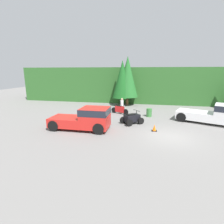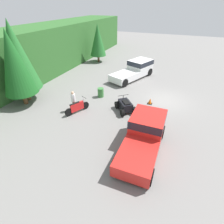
# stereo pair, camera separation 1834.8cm
# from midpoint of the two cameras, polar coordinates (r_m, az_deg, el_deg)

# --- Properties ---
(ground_plane) EXTENTS (80.00, 80.00, 0.00)m
(ground_plane) POSITION_cam_midpoint_polar(r_m,az_deg,el_deg) (12.79, -14.79, 1.40)
(ground_plane) COLOR slate
(hillside_backdrop) EXTENTS (44.00, 6.00, 5.40)m
(hillside_backdrop) POSITION_cam_midpoint_polar(r_m,az_deg,el_deg) (24.83, -48.54, 13.55)
(hillside_backdrop) COLOR #2D6028
(hillside_backdrop) RESTS_ON ground_plane
(tree_left) EXTENTS (2.77, 2.77, 6.30)m
(tree_left) POSITION_cam_midpoint_polar(r_m,az_deg,el_deg) (19.04, -58.40, 9.36)
(tree_left) COLOR brown
(tree_left) RESTS_ON ground_plane
(tree_mid_left) EXTENTS (3.03, 3.03, 6.88)m
(tree_mid_left) POSITION_cam_midpoint_polar(r_m,az_deg,el_deg) (19.43, -57.31, 11.25)
(tree_mid_left) COLOR brown
(tree_mid_left) RESTS_ON ground_plane
(tree_mid_right) EXTENTS (2.33, 2.33, 5.29)m
(tree_mid_right) POSITION_cam_midpoint_polar(r_m,az_deg,el_deg) (25.42, -25.74, 22.25)
(tree_mid_right) COLOR brown
(tree_mid_right) RESTS_ON ground_plane
(pickup_truck_red) EXTENTS (5.04, 2.16, 1.91)m
(pickup_truck_red) POSITION_cam_midpoint_polar(r_m,az_deg,el_deg) (9.29, -42.91, -13.46)
(pickup_truck_red) COLOR red
(pickup_truck_red) RESTS_ON ground_plane
(pickup_truck_second) EXTENTS (6.29, 4.13, 1.91)m
(pickup_truck_second) POSITION_cam_midpoint_polar(r_m,az_deg,el_deg) (18.18, -17.52, 13.85)
(pickup_truck_second) COLOR white
(pickup_truck_second) RESTS_ON ground_plane
(dirt_bike) EXTENTS (2.11, 1.14, 1.17)m
(dirt_bike) POSITION_cam_midpoint_polar(r_m,az_deg,el_deg) (15.10, -46.98, -1.63)
(dirt_bike) COLOR black
(dirt_bike) RESTS_ON ground_plane
(quad_atv) EXTENTS (2.27, 2.20, 1.24)m
(quad_atv) POSITION_cam_midpoint_polar(r_m,az_deg,el_deg) (12.65, -33.83, -1.33)
(quad_atv) COLOR black
(quad_atv) RESTS_ON ground_plane
(rider_person) EXTENTS (0.52, 0.52, 1.78)m
(rider_person) POSITION_cam_midpoint_polar(r_m,az_deg,el_deg) (15.34, -47.71, 0.57)
(rider_person) COLOR brown
(rider_person) RESTS_ON ground_plane
(traffic_cone) EXTENTS (0.42, 0.42, 0.55)m
(traffic_cone) POSITION_cam_midpoint_polar(r_m,az_deg,el_deg) (12.58, -21.99, 0.74)
(traffic_cone) COLOR black
(traffic_cone) RESTS_ON ground_plane
(steel_barrel) EXTENTS (0.58, 0.58, 0.88)m
(steel_barrel) POSITION_cam_midpoint_polar(r_m,az_deg,el_deg) (15.78, -35.97, 3.91)
(steel_barrel) COLOR #387A38
(steel_barrel) RESTS_ON ground_plane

